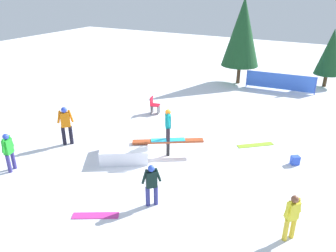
{
  "coord_description": "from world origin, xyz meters",
  "views": [
    {
      "loc": [
        5.41,
        -9.97,
        6.27
      ],
      "look_at": [
        0.0,
        0.0,
        1.27
      ],
      "focal_mm": 35.0,
      "sensor_mm": 36.0,
      "label": 1
    }
  ],
  "objects": [
    {
      "name": "bystander_yellow",
      "position": [
        4.99,
        -2.49,
        0.77
      ],
      "size": [
        0.41,
        0.49,
        1.37
      ],
      "rotation": [
        0.0,
        0.0,
        0.91
      ],
      "color": "gold",
      "rests_on": "ground"
    },
    {
      "name": "snow_kicker_ramp",
      "position": [
        -1.43,
        -0.89,
        0.27
      ],
      "size": [
        2.32,
        2.23,
        0.54
      ],
      "primitive_type": "cube",
      "rotation": [
        0.0,
        0.0,
        0.56
      ],
      "color": "white",
      "rests_on": "ground"
    },
    {
      "name": "ground_plane",
      "position": [
        0.0,
        0.0,
        0.0
      ],
      "size": [
        60.0,
        60.0,
        0.0
      ],
      "primitive_type": "plane",
      "color": "white"
    },
    {
      "name": "rail_feature",
      "position": [
        0.0,
        0.0,
        0.57
      ],
      "size": [
        2.48,
        1.69,
        0.67
      ],
      "rotation": [
        0.0,
        0.0,
        0.56
      ],
      "color": "black",
      "rests_on": "ground"
    },
    {
      "name": "pine_tree_near",
      "position": [
        -0.66,
        11.13,
        3.35
      ],
      "size": [
        2.42,
        2.42,
        5.5
      ],
      "color": "#4C331E",
      "rests_on": "ground"
    },
    {
      "name": "safety_fence",
      "position": [
        2.13,
        10.71,
        0.6
      ],
      "size": [
        4.18,
        0.32,
        1.1
      ],
      "rotation": [
        0.0,
        0.0,
        3.2
      ],
      "color": "blue",
      "rests_on": "ground"
    },
    {
      "name": "bystander_orange",
      "position": [
        -4.18,
        -1.13,
        0.93
      ],
      "size": [
        0.55,
        0.52,
        1.66
      ],
      "rotation": [
        0.0,
        0.0,
        3.88
      ],
      "color": "black",
      "rests_on": "ground"
    },
    {
      "name": "main_rider_on_rail",
      "position": [
        0.0,
        0.0,
        1.29
      ],
      "size": [
        1.25,
        0.95,
        1.27
      ],
      "rotation": [
        0.0,
        0.0,
        0.58
      ],
      "color": "#23B2D8",
      "rests_on": "rail_feature"
    },
    {
      "name": "backpack_on_snow",
      "position": [
        4.5,
        1.67,
        0.17
      ],
      "size": [
        0.37,
        0.36,
        0.34
      ],
      "primitive_type": "cube",
      "rotation": [
        0.0,
        0.0,
        3.78
      ],
      "color": "blue",
      "rests_on": "ground"
    },
    {
      "name": "pine_tree_far",
      "position": [
        4.54,
        13.08,
        2.23
      ],
      "size": [
        1.62,
        1.62,
        3.67
      ],
      "color": "#4C331E",
      "rests_on": "ground"
    },
    {
      "name": "folding_chair",
      "position": [
        -2.78,
        3.64,
        0.41
      ],
      "size": [
        0.53,
        0.53,
        0.88
      ],
      "rotation": [
        0.0,
        0.0,
        1.8
      ],
      "color": "#3F3F44",
      "rests_on": "ground"
    },
    {
      "name": "loose_snowboard_lime",
      "position": [
        2.81,
        2.51,
        0.01
      ],
      "size": [
        1.37,
        1.22,
        0.02
      ],
      "primitive_type": "cube",
      "rotation": [
        0.0,
        0.0,
        0.7
      ],
      "color": "#98CF2E",
      "rests_on": "ground"
    },
    {
      "name": "bystander_green",
      "position": [
        -4.43,
        -3.67,
        0.82
      ],
      "size": [
        0.29,
        0.61,
        1.45
      ],
      "rotation": [
        0.0,
        0.0,
        4.99
      ],
      "color": "navy",
      "rests_on": "ground"
    },
    {
      "name": "bystander_black",
      "position": [
        1.05,
        -2.97,
        0.78
      ],
      "size": [
        0.5,
        0.48,
        1.39
      ],
      "rotation": [
        0.0,
        0.0,
        3.9
      ],
      "color": "navy",
      "rests_on": "ground"
    },
    {
      "name": "loose_snowboard_magenta",
      "position": [
        -0.12,
        -4.22,
        0.01
      ],
      "size": [
        1.31,
        0.91,
        0.02
      ],
      "primitive_type": "cube",
      "rotation": [
        0.0,
        0.0,
        0.52
      ],
      "color": "#D23196",
      "rests_on": "ground"
    }
  ]
}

